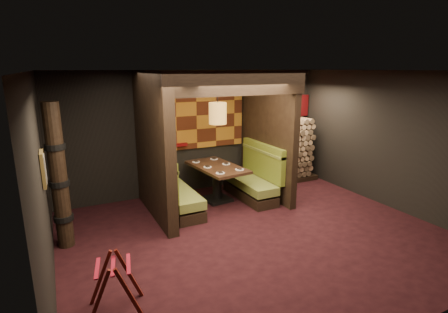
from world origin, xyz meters
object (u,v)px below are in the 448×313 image
pendant_lamp (218,113)px  totem_column (59,178)px  luggage_rack (115,284)px  booth_bench_left (174,193)px  booth_bench_right (254,180)px  firewood_stack (285,150)px  dining_table (217,176)px

pendant_lamp → totem_column: (-3.14, -0.69, -0.78)m
luggage_rack → totem_column: totem_column is taller
booth_bench_left → booth_bench_right: 1.89m
booth_bench_right → luggage_rack: booth_bench_right is taller
firewood_stack → booth_bench_right: bearing=-152.7°
booth_bench_right → pendant_lamp: size_ratio=1.44×
pendant_lamp → luggage_rack: 4.15m
booth_bench_right → luggage_rack: (-3.52, -2.60, -0.02)m
firewood_stack → totem_column: bearing=-166.8°
booth_bench_right → pendant_lamp: (-0.84, 0.14, 1.57)m
booth_bench_right → totem_column: 4.10m
luggage_rack → totem_column: (-0.46, 2.05, 0.81)m
dining_table → firewood_stack: size_ratio=0.93×
booth_bench_right → firewood_stack: bearing=27.3°
luggage_rack → firewood_stack: firewood_stack is taller
booth_bench_left → pendant_lamp: bearing=7.4°
pendant_lamp → dining_table: bearing=90.0°
pendant_lamp → totem_column: size_ratio=0.46×
pendant_lamp → booth_bench_left: bearing=-172.6°
pendant_lamp → luggage_rack: bearing=-134.4°
dining_table → luggage_rack: dining_table is taller
booth_bench_right → firewood_stack: (1.35, 0.70, 0.42)m
booth_bench_right → totem_column: totem_column is taller
dining_table → pendant_lamp: bearing=-90.0°
booth_bench_left → totem_column: totem_column is taller
booth_bench_left → pendant_lamp: (1.05, 0.14, 1.57)m
booth_bench_left → luggage_rack: size_ratio=2.09×
luggage_rack → booth_bench_right: bearing=36.5°
pendant_lamp → firewood_stack: 2.54m
booth_bench_left → firewood_stack: bearing=12.2°
booth_bench_left → booth_bench_right: bearing=0.0°
pendant_lamp → totem_column: pendant_lamp is taller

